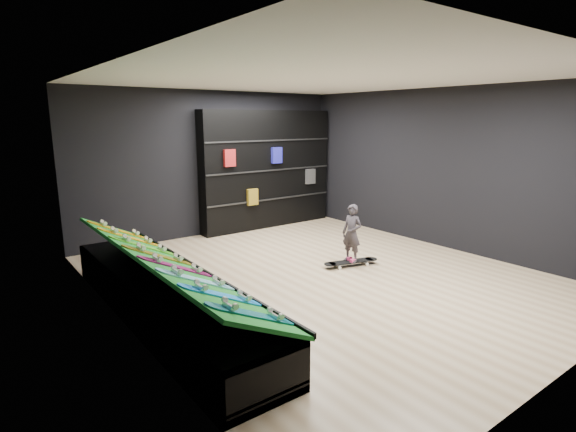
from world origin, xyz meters
TOP-DOWN VIEW (x-y plane):
  - floor at (0.00, 0.00)m, footprint 6.00×7.00m
  - ceiling at (0.00, 0.00)m, footprint 6.00×7.00m
  - wall_back at (0.00, 3.50)m, footprint 6.00×0.02m
  - wall_left at (-3.00, 0.00)m, footprint 0.02×7.00m
  - wall_right at (3.00, 0.00)m, footprint 0.02×7.00m
  - display_rack at (-2.55, 0.00)m, footprint 0.90×4.50m
  - turf_ramp at (-2.50, 0.00)m, footprint 0.92×4.50m
  - back_shelving at (1.27, 3.32)m, footprint 3.26×0.38m
  - floor_skateboard at (0.73, 0.08)m, footprint 1.00×0.48m
  - child at (0.73, 0.08)m, footprint 0.19×0.24m
  - display_board_0 at (-2.49, -1.90)m, footprint 0.93×0.22m
  - display_board_1 at (-2.49, -1.36)m, footprint 0.93×0.22m
  - display_board_2 at (-2.49, -0.81)m, footprint 0.93×0.22m
  - display_board_3 at (-2.49, -0.27)m, footprint 0.93×0.22m
  - display_board_4 at (-2.49, 0.27)m, footprint 0.93×0.22m
  - display_board_5 at (-2.49, 0.81)m, footprint 0.93×0.22m
  - display_board_6 at (-2.49, 1.36)m, footprint 0.93×0.22m
  - display_board_7 at (-2.49, 1.90)m, footprint 0.93×0.22m

SIDE VIEW (x-z plane):
  - floor at x=0.00m, z-range -0.01..0.01m
  - floor_skateboard at x=0.73m, z-range 0.00..0.09m
  - display_rack at x=-2.55m, z-range 0.00..0.50m
  - child at x=0.73m, z-range 0.09..0.67m
  - turf_ramp at x=-2.50m, z-range 0.48..0.94m
  - display_board_0 at x=-2.49m, z-range 0.49..0.99m
  - display_board_1 at x=-2.49m, z-range 0.49..0.99m
  - display_board_2 at x=-2.49m, z-range 0.49..0.99m
  - display_board_3 at x=-2.49m, z-range 0.49..0.99m
  - display_board_4 at x=-2.49m, z-range 0.49..0.99m
  - display_board_5 at x=-2.49m, z-range 0.49..0.99m
  - display_board_6 at x=-2.49m, z-range 0.49..0.99m
  - display_board_7 at x=-2.49m, z-range 0.49..0.99m
  - back_shelving at x=1.27m, z-range 0.00..2.61m
  - wall_back at x=0.00m, z-range 0.00..3.00m
  - wall_left at x=-3.00m, z-range 0.00..3.00m
  - wall_right at x=3.00m, z-range 0.00..3.00m
  - ceiling at x=0.00m, z-range 3.00..3.00m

